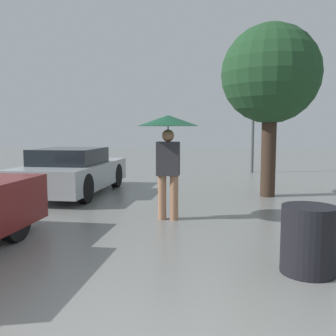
{
  "coord_description": "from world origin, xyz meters",
  "views": [
    {
      "loc": [
        0.59,
        -1.98,
        1.6
      ],
      "look_at": [
        -0.37,
        4.49,
        0.92
      ],
      "focal_mm": 40.0,
      "sensor_mm": 36.0,
      "label": 1
    }
  ],
  "objects_px": {
    "tree": "(271,76)",
    "street_lamp": "(254,91)",
    "pedestrian": "(168,136)",
    "parked_car_farthest": "(72,172)",
    "trash_bin": "(308,240)"
  },
  "relations": [
    {
      "from": "tree",
      "to": "trash_bin",
      "type": "xyz_separation_m",
      "value": [
        -0.11,
        -4.92,
        -2.47
      ]
    },
    {
      "from": "trash_bin",
      "to": "street_lamp",
      "type": "bearing_deg",
      "value": 89.43
    },
    {
      "from": "parked_car_farthest",
      "to": "trash_bin",
      "type": "xyz_separation_m",
      "value": [
        4.68,
        -4.58,
        -0.17
      ]
    },
    {
      "from": "pedestrian",
      "to": "trash_bin",
      "type": "bearing_deg",
      "value": -49.49
    },
    {
      "from": "tree",
      "to": "street_lamp",
      "type": "relative_size",
      "value": 0.9
    },
    {
      "from": "street_lamp",
      "to": "trash_bin",
      "type": "relative_size",
      "value": 5.93
    },
    {
      "from": "pedestrian",
      "to": "parked_car_farthest",
      "type": "relative_size",
      "value": 0.48
    },
    {
      "from": "parked_car_farthest",
      "to": "trash_bin",
      "type": "distance_m",
      "value": 6.55
    },
    {
      "from": "street_lamp",
      "to": "trash_bin",
      "type": "xyz_separation_m",
      "value": [
        -0.1,
        -9.99,
        -2.64
      ]
    },
    {
      "from": "parked_car_farthest",
      "to": "trash_bin",
      "type": "relative_size",
      "value": 5.03
    },
    {
      "from": "parked_car_farthest",
      "to": "tree",
      "type": "relative_size",
      "value": 0.95
    },
    {
      "from": "street_lamp",
      "to": "parked_car_farthest",
      "type": "bearing_deg",
      "value": -131.45
    },
    {
      "from": "tree",
      "to": "street_lamp",
      "type": "xyz_separation_m",
      "value": [
        -0.01,
        5.07,
        0.16
      ]
    },
    {
      "from": "parked_car_farthest",
      "to": "street_lamp",
      "type": "height_order",
      "value": "street_lamp"
    },
    {
      "from": "pedestrian",
      "to": "street_lamp",
      "type": "distance_m",
      "value": 8.15
    }
  ]
}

